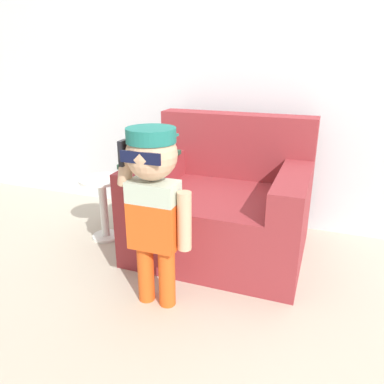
# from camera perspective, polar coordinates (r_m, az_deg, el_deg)

# --- Properties ---
(ground_plane) EXTENTS (10.00, 10.00, 0.00)m
(ground_plane) POSITION_cam_1_polar(r_m,az_deg,el_deg) (2.59, 3.04, -10.92)
(ground_plane) COLOR #BCB29E
(wall_back) EXTENTS (10.00, 0.05, 2.60)m
(wall_back) POSITION_cam_1_polar(r_m,az_deg,el_deg) (3.03, 8.61, 19.30)
(wall_back) COLOR silver
(wall_back) RESTS_ON ground_plane
(armchair) EXTENTS (1.17, 0.94, 0.93)m
(armchair) POSITION_cam_1_polar(r_m,az_deg,el_deg) (2.66, 4.65, -2.09)
(armchair) COLOR maroon
(armchair) RESTS_ON ground_plane
(person_child) EXTENTS (0.41, 0.31, 1.00)m
(person_child) POSITION_cam_1_polar(r_m,az_deg,el_deg) (1.94, -5.88, -0.04)
(person_child) COLOR #E05119
(person_child) RESTS_ON ground_plane
(side_table) EXTENTS (0.32, 0.32, 0.48)m
(side_table) POSITION_cam_1_polar(r_m,az_deg,el_deg) (2.89, -13.37, -1.57)
(side_table) COLOR white
(side_table) RESTS_ON ground_plane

